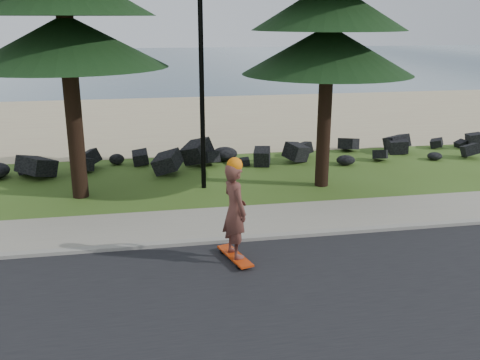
{
  "coord_description": "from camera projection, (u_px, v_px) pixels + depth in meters",
  "views": [
    {
      "loc": [
        -1.65,
        -11.82,
        4.83
      ],
      "look_at": [
        0.51,
        0.0,
        1.16
      ],
      "focal_mm": 40.0,
      "sensor_mm": 36.0,
      "label": 1
    }
  ],
  "objects": [
    {
      "name": "ground",
      "position": [
        219.0,
        227.0,
        12.81
      ],
      "size": [
        160.0,
        160.0,
        0.0
      ],
      "primitive_type": "plane",
      "color": "#3D5B1C",
      "rests_on": "ground"
    },
    {
      "name": "road",
      "position": [
        259.0,
        331.0,
        8.58
      ],
      "size": [
        160.0,
        7.0,
        0.02
      ],
      "primitive_type": "cube",
      "color": "black",
      "rests_on": "ground"
    },
    {
      "name": "kerb",
      "position": [
        225.0,
        240.0,
        11.95
      ],
      "size": [
        160.0,
        0.2,
        0.1
      ],
      "primitive_type": "cube",
      "color": "gray",
      "rests_on": "ground"
    },
    {
      "name": "sidewalk",
      "position": [
        218.0,
        223.0,
        12.99
      ],
      "size": [
        160.0,
        2.0,
        0.08
      ],
      "primitive_type": "cube",
      "color": "gray",
      "rests_on": "ground"
    },
    {
      "name": "beach_sand",
      "position": [
        178.0,
        119.0,
        26.46
      ],
      "size": [
        160.0,
        15.0,
        0.01
      ],
      "primitive_type": "cube",
      "color": "tan",
      "rests_on": "ground"
    },
    {
      "name": "ocean",
      "position": [
        155.0,
        62.0,
        60.81
      ],
      "size": [
        160.0,
        58.0,
        0.01
      ],
      "primitive_type": "cube",
      "color": "#2F4B5B",
      "rests_on": "ground"
    },
    {
      "name": "seawall_boulders",
      "position": [
        196.0,
        166.0,
        18.08
      ],
      "size": [
        60.0,
        2.4,
        1.1
      ],
      "primitive_type": null,
      "color": "black",
      "rests_on": "ground"
    },
    {
      "name": "lamp_post",
      "position": [
        201.0,
        44.0,
        14.62
      ],
      "size": [
        0.25,
        0.14,
        8.14
      ],
      "color": "black",
      "rests_on": "ground"
    },
    {
      "name": "skateboarder",
      "position": [
        235.0,
        211.0,
        10.74
      ],
      "size": [
        0.65,
        1.21,
        2.19
      ],
      "rotation": [
        0.0,
        0.0,
        1.85
      ],
      "color": "#BC330B",
      "rests_on": "ground"
    }
  ]
}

